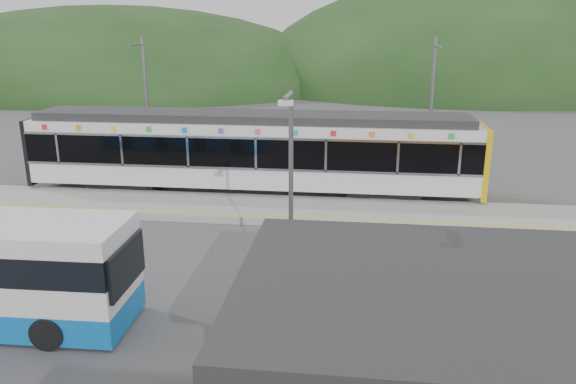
# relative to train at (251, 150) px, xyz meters

# --- Properties ---
(ground) EXTENTS (120.00, 120.00, 0.00)m
(ground) POSITION_rel_train_xyz_m (1.20, -6.00, -2.06)
(ground) COLOR #4C4C4F
(ground) RESTS_ON ground
(hills) EXTENTS (146.00, 149.00, 26.00)m
(hills) POSITION_rel_train_xyz_m (7.39, -0.71, -2.06)
(hills) COLOR #1E3D19
(hills) RESTS_ON ground
(platform) EXTENTS (26.00, 3.20, 0.30)m
(platform) POSITION_rel_train_xyz_m (1.20, -2.70, -1.91)
(platform) COLOR #9E9E99
(platform) RESTS_ON ground
(yellow_line) EXTENTS (26.00, 0.10, 0.01)m
(yellow_line) POSITION_rel_train_xyz_m (1.20, -4.00, -1.76)
(yellow_line) COLOR yellow
(yellow_line) RESTS_ON platform
(train) EXTENTS (20.44, 3.01, 3.74)m
(train) POSITION_rel_train_xyz_m (0.00, 0.00, 0.00)
(train) COLOR black
(train) RESTS_ON ground
(catenary_mast_west) EXTENTS (0.18, 1.80, 7.00)m
(catenary_mast_west) POSITION_rel_train_xyz_m (-5.80, 2.56, 1.58)
(catenary_mast_west) COLOR slate
(catenary_mast_west) RESTS_ON ground
(catenary_mast_east) EXTENTS (0.18, 1.80, 7.00)m
(catenary_mast_east) POSITION_rel_train_xyz_m (8.20, 2.56, 1.58)
(catenary_mast_east) COLOR slate
(catenary_mast_east) RESTS_ON ground
(station_shelter) EXTENTS (9.20, 6.20, 3.00)m
(station_shelter) POSITION_rel_train_xyz_m (7.19, -15.00, -0.51)
(station_shelter) COLOR olive
(station_shelter) RESTS_ON ground
(lamp_post) EXTENTS (0.35, 1.05, 5.97)m
(lamp_post) POSITION_rel_train_xyz_m (3.11, -11.00, 1.50)
(lamp_post) COLOR slate
(lamp_post) RESTS_ON ground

